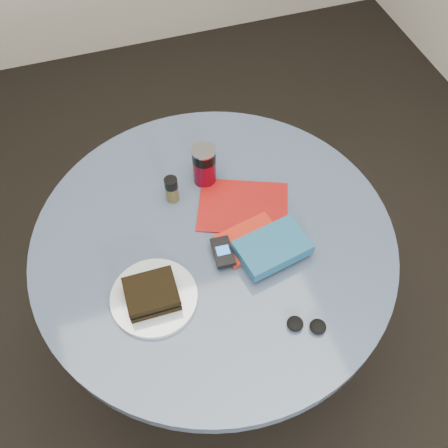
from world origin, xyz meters
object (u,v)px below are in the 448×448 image
object	(u,v)px
plate	(154,297)
magazine	(243,207)
sandwich	(152,294)
soda_can	(204,165)
mp3_player	(223,252)
pepper_grinder	(172,189)
table	(215,267)
red_book	(250,239)
novel	(273,248)
headphones	(306,325)

from	to	relation	value
plate	magazine	xyz separation A→B (m)	(0.31, 0.20, -0.00)
plate	sandwich	size ratio (longest dim) A/B	1.71
sandwich	soda_can	xyz separation A→B (m)	(0.24, 0.34, 0.03)
mp3_player	pepper_grinder	bearing A→B (deg)	108.35
pepper_grinder	soda_can	bearing A→B (deg)	20.48
sandwich	magazine	world-z (taller)	sandwich
table	magazine	size ratio (longest dim) A/B	3.94
sandwich	red_book	xyz separation A→B (m)	(0.29, 0.09, -0.02)
red_book	mp3_player	world-z (taller)	mp3_player
mp3_player	soda_can	bearing A→B (deg)	83.27
table	novel	world-z (taller)	novel
headphones	table	bearing A→B (deg)	112.99
table	pepper_grinder	world-z (taller)	pepper_grinder
plate	sandwich	distance (m)	0.03
sandwich	pepper_grinder	distance (m)	0.33
magazine	novel	xyz separation A→B (m)	(0.02, -0.17, 0.03)
headphones	pepper_grinder	bearing A→B (deg)	113.26
headphones	mp3_player	bearing A→B (deg)	117.47
pepper_grinder	table	bearing A→B (deg)	-66.20
pepper_grinder	headphones	bearing A→B (deg)	-66.74
plate	novel	xyz separation A→B (m)	(0.33, 0.03, 0.03)
plate	magazine	world-z (taller)	plate
headphones	red_book	bearing A→B (deg)	99.71
soda_can	headphones	size ratio (longest dim) A/B	1.23
table	headphones	bearing A→B (deg)	-67.01
sandwich	magazine	xyz separation A→B (m)	(0.31, 0.21, -0.03)
table	pepper_grinder	bearing A→B (deg)	113.80
novel	mp3_player	world-z (taller)	novel
plate	headphones	bearing A→B (deg)	-29.51
plate	sandwich	xyz separation A→B (m)	(-0.00, -0.00, 0.03)
plate	mp3_player	distance (m)	0.21
sandwich	mp3_player	xyz separation A→B (m)	(0.21, 0.07, -0.01)
table	plate	bearing A→B (deg)	-146.41
table	sandwich	xyz separation A→B (m)	(-0.20, -0.14, 0.20)
soda_can	sandwich	bearing A→B (deg)	-125.07
magazine	novel	bearing A→B (deg)	-61.30
soda_can	mp3_player	distance (m)	0.28
red_book	headphones	world-z (taller)	headphones
novel	soda_can	bearing A→B (deg)	96.04
magazine	novel	size ratio (longest dim) A/B	1.38
table	mp3_player	xyz separation A→B (m)	(0.00, -0.07, 0.19)
red_book	novel	world-z (taller)	novel
magazine	mp3_player	distance (m)	0.18
sandwich	pepper_grinder	xyz separation A→B (m)	(0.13, 0.30, 0.01)
mp3_player	headphones	world-z (taller)	mp3_player
pepper_grinder	headphones	distance (m)	0.53
novel	red_book	bearing A→B (deg)	115.22
table	headphones	size ratio (longest dim) A/B	9.59
magazine	red_book	size ratio (longest dim) A/B	1.53
soda_can	novel	distance (m)	0.32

